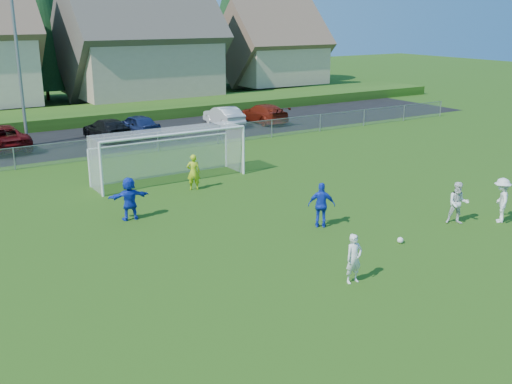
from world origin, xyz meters
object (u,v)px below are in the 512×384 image
Objects in this scene: soccer_ball at (400,240)px; car_d at (107,129)px; player_white_b at (458,203)px; player_blue_a at (322,205)px; player_blue_b at (129,199)px; car_c at (0,137)px; soccer_goal at (167,147)px; car_f at (224,116)px; player_white_c at (501,200)px; car_g at (263,113)px; player_white_a at (354,259)px; car_e at (137,125)px; goalkeeper at (194,172)px.

car_d is (-2.83, 23.08, 0.57)m from soccer_ball.
player_blue_a is at bearing -168.16° from player_white_b.
player_blue_b is at bearing -2.15° from player_blue_a.
player_white_b is 23.56m from car_d.
car_d is at bearing 97.00° from soccer_ball.
player_white_b is at bearing 113.89° from car_c.
car_f is at bearing 50.42° from soccer_goal.
player_white_b is at bearing -68.82° from player_white_c.
car_f is 3.09m from car_g.
player_white_a is 24.65m from car_d.
player_white_a is 25.80m from car_c.
player_white_c reaches higher than player_white_a.
car_f is at bearing -135.99° from player_white_c.
car_d is at bearing -96.95° from player_blue_b.
car_c is at bearing 2.86° from car_f.
soccer_ball is at bearing -134.17° from player_white_b.
car_e is 0.97× the size of car_f.
car_f is at bearing 179.83° from car_d.
player_white_c reaches higher than car_d.
soccer_ball is 3.23m from player_blue_a.
car_d is 11.88m from car_g.
player_white_c is 0.42× the size of car_f.
player_blue_b is 17.32m from car_e.
player_white_a is at bearing 75.99° from car_e.
player_white_c is at bearing 104.58° from car_d.
soccer_ball is 0.13× the size of player_white_c.
player_blue_b is at bearing 113.84° from player_white_a.
car_c is at bearing 104.65° from player_white_a.
car_g is (10.39, 20.25, -0.18)m from player_blue_a.
player_blue_b is at bearing 60.39° from car_e.
player_white_a reaches higher than car_g.
player_blue_a reaches higher than car_g.
player_blue_b is 0.36× the size of car_g.
player_white_a is 0.29× the size of car_c.
soccer_ball is 0.14× the size of player_white_a.
car_c is 8.57m from car_e.
player_blue_b reaches higher than goalkeeper.
soccer_goal reaches higher than car_e.
car_d is at bearing -115.11° from player_white_c.
player_white_a is at bearing -156.32° from soccer_ball.
car_g is at bearing 172.72° from car_f.
car_f is at bearing 123.33° from player_white_b.
goalkeeper is 0.40× the size of car_f.
car_f is (9.57, 25.18, -0.08)m from player_white_a.
car_c reaches higher than car_f.
soccer_ball is 5.00m from player_white_c.
player_white_a reaches higher than car_d.
car_c is (-14.11, 24.02, -0.13)m from player_white_c.
goalkeeper is 17.95m from car_g.
player_white_b is at bearing 17.49° from player_white_a.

